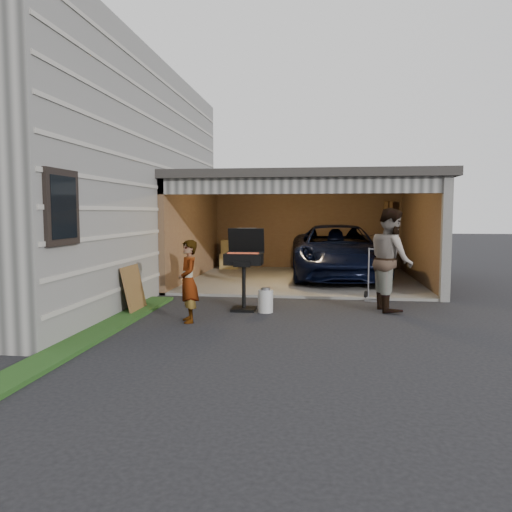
# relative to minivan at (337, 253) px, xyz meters

# --- Properties ---
(ground) EXTENTS (80.00, 80.00, 0.00)m
(ground) POSITION_rel_minivan_xyz_m (-1.68, -6.90, -0.76)
(ground) COLOR black
(ground) RESTS_ON ground
(house) EXTENTS (7.00, 11.00, 5.50)m
(house) POSITION_rel_minivan_xyz_m (-7.68, -2.90, 1.99)
(house) COLOR #474744
(house) RESTS_ON ground
(groundcover_strip) EXTENTS (0.50, 8.00, 0.06)m
(groundcover_strip) POSITION_rel_minivan_xyz_m (-3.93, -7.90, -0.73)
(groundcover_strip) COLOR #193814
(groundcover_strip) RESTS_ON ground
(garage) EXTENTS (6.80, 6.30, 2.90)m
(garage) POSITION_rel_minivan_xyz_m (-0.92, -0.11, 1.11)
(garage) COLOR #605E59
(garage) RESTS_ON ground
(minivan) EXTENTS (2.84, 5.58, 1.51)m
(minivan) POSITION_rel_minivan_xyz_m (0.00, 0.00, 0.00)
(minivan) COLOR black
(minivan) RESTS_ON ground
(woman) EXTENTS (0.53, 0.62, 1.45)m
(woman) POSITION_rel_minivan_xyz_m (-2.74, -6.06, -0.03)
(woman) COLOR silver
(woman) RESTS_ON ground
(man) EXTENTS (0.93, 1.10, 2.02)m
(man) POSITION_rel_minivan_xyz_m (0.92, -4.50, 0.25)
(man) COLOR #3F2A18
(man) RESTS_ON ground
(bbq_grill) EXTENTS (0.72, 0.64, 1.61)m
(bbq_grill) POSITION_rel_minivan_xyz_m (-1.94, -4.86, 0.20)
(bbq_grill) COLOR black
(bbq_grill) RESTS_ON ground
(propane_tank) EXTENTS (0.38, 0.38, 0.44)m
(propane_tank) POSITION_rel_minivan_xyz_m (-1.50, -5.03, -0.54)
(propane_tank) COLOR #B9B8B4
(propane_tank) RESTS_ON ground
(plywood_panel) EXTENTS (0.23, 0.82, 0.90)m
(plywood_panel) POSITION_rel_minivan_xyz_m (-4.02, -5.35, -0.30)
(plywood_panel) COLOR brown
(plywood_panel) RESTS_ON ground
(hand_truck) EXTENTS (0.51, 0.45, 1.15)m
(hand_truck) POSITION_rel_minivan_xyz_m (0.74, -3.42, -0.53)
(hand_truck) COLOR gray
(hand_truck) RESTS_ON ground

